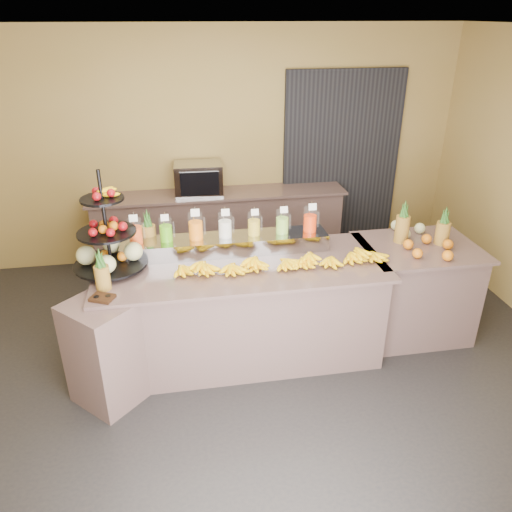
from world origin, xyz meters
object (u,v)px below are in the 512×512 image
object	(u,v)px
banana_heap	(281,259)
oven_warmer	(199,179)
right_fruit_pile	(425,239)
condiment_caddy	(102,298)
pitcher_tray	(226,244)
fruit_stand	(114,245)

from	to	relation	value
banana_heap	oven_warmer	size ratio (longest dim) A/B	3.40
banana_heap	right_fruit_pile	size ratio (longest dim) A/B	3.88
condiment_caddy	right_fruit_pile	bearing A→B (deg)	9.07
oven_warmer	banana_heap	bearing A→B (deg)	-71.96
pitcher_tray	banana_heap	distance (m)	0.57
fruit_stand	right_fruit_pile	size ratio (longest dim) A/B	1.77
fruit_stand	condiment_caddy	xyz separation A→B (m)	(-0.07, -0.51, -0.21)
banana_heap	fruit_stand	size ratio (longest dim) A/B	2.19
condiment_caddy	right_fruit_pile	world-z (taller)	right_fruit_pile
pitcher_tray	condiment_caddy	distance (m)	1.22
fruit_stand	condiment_caddy	bearing A→B (deg)	-110.94
banana_heap	right_fruit_pile	distance (m)	1.39
condiment_caddy	oven_warmer	xyz separation A→B (m)	(0.89, 2.34, 0.17)
pitcher_tray	right_fruit_pile	world-z (taller)	right_fruit_pile
pitcher_tray	oven_warmer	xyz separation A→B (m)	(-0.13, 1.67, 0.11)
fruit_stand	right_fruit_pile	distance (m)	2.78
banana_heap	fruit_stand	xyz separation A→B (m)	(-1.39, 0.20, 0.16)
fruit_stand	right_fruit_pile	bearing A→B (deg)	-14.60
fruit_stand	condiment_caddy	distance (m)	0.55
fruit_stand	right_fruit_pile	world-z (taller)	fruit_stand
pitcher_tray	banana_heap	xyz separation A→B (m)	(0.44, -0.36, -0.01)
fruit_stand	banana_heap	bearing A→B (deg)	-21.47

